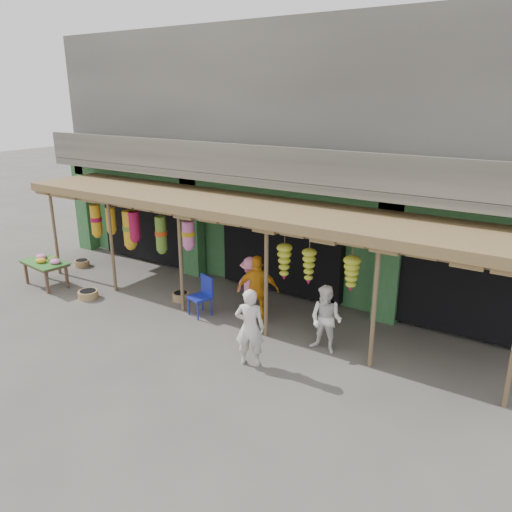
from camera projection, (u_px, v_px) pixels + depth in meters
The scene contains 12 objects.
ground at pixel (235, 321), 12.14m from camera, with size 80.00×80.00×0.00m, color #514C47.
building at pixel (328, 160), 14.96m from camera, with size 16.40×6.80×7.00m.
awning at pixel (248, 211), 12.05m from camera, with size 14.00×2.70×2.79m.
flower_table at pixel (46, 263), 14.19m from camera, with size 1.52×1.00×0.86m.
blue_chair at pixel (203, 293), 12.37m from camera, with size 0.60×0.60×1.00m.
basket_left at pixel (82, 263), 15.99m from camera, with size 0.47×0.47×0.20m, color olive.
basket_mid at pixel (88, 294), 13.49m from camera, with size 0.53×0.53×0.20m, color olive.
basket_right at pixel (181, 296), 13.37m from camera, with size 0.45×0.45×0.20m, color #9F6E4A.
person_front at pixel (250, 327), 9.98m from camera, with size 0.60×0.40×1.65m, color silver.
person_right at pixel (326, 319), 10.51m from camera, with size 0.73×0.57×1.49m, color white.
person_vendor at pixel (258, 290), 11.79m from camera, with size 1.00×0.42×1.71m, color orange.
person_shopper at pixel (252, 287), 12.24m from camera, with size 0.99×0.57×1.53m, color pink.
Camera 1 is at (6.47, -8.96, 5.30)m, focal length 35.00 mm.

